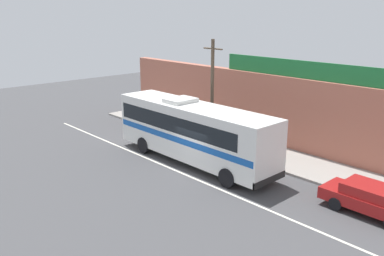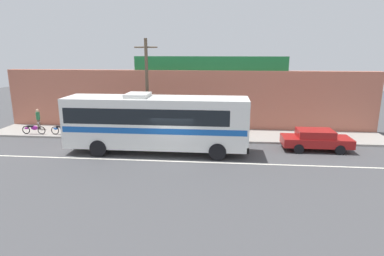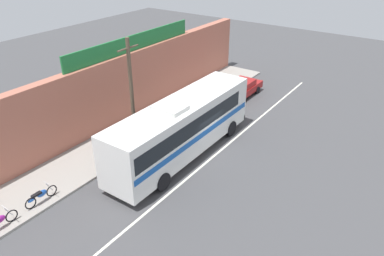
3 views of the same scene
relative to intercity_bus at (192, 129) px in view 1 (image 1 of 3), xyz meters
name	(u,v)px [view 1 (image 1 of 3)]	position (x,y,z in m)	size (l,w,h in m)	color
ground_plane	(196,171)	(1.26, -0.89, -2.07)	(70.00, 70.00, 0.00)	#444447
sidewalk_slab	(253,150)	(1.26, 4.31, -2.00)	(30.00, 3.60, 0.14)	gray
storefront_facade	(275,110)	(1.26, 6.46, 0.33)	(30.00, 0.70, 4.80)	#B26651
storefront_billboard	(303,69)	(3.14, 6.46, 3.28)	(12.21, 0.12, 1.10)	#1E7538
road_center_stripe	(186,175)	(1.26, -1.69, -2.06)	(30.00, 0.14, 0.01)	silver
intercity_bus	(192,129)	(0.00, 0.00, 0.00)	(11.44, 2.67, 3.78)	white
parked_car	(371,199)	(10.31, 1.38, -1.33)	(4.36, 1.85, 1.37)	maroon
utility_pole	(212,92)	(-1.12, 2.78, 1.72)	(1.60, 0.22, 7.04)	brown
motorcycle_green	(137,115)	(-10.11, 3.01, -1.50)	(1.86, 0.56, 0.94)	black
motorcycle_red	(154,120)	(-7.83, 3.07, -1.50)	(1.84, 0.56, 0.94)	black
pedestrian_far_left	(148,105)	(-10.55, 4.53, -0.97)	(0.30, 0.48, 1.65)	brown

